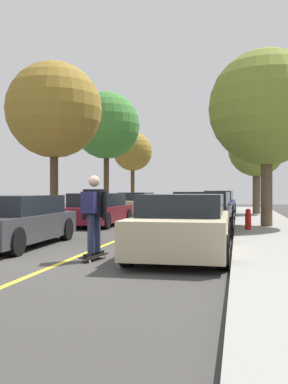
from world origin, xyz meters
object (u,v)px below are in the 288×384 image
(street_tree_right_nearest, at_px, (267,108))
(street_tree_right_near, at_px, (256,149))
(parked_car_right_near, at_px, (203,213))
(parked_car_right_farthest, at_px, (219,202))
(parked_car_right_nearest, at_px, (184,225))
(street_tree_left_near, at_px, (106,126))
(parked_car_right_far, at_px, (213,206))
(parked_car_left_nearest, at_px, (14,221))
(parked_car_left_near, at_px, (97,210))
(parked_car_left_far, at_px, (136,204))
(fire_hydrant, at_px, (248,219))
(skateboarder, at_px, (93,210))
(street_tree_left_nearest, at_px, (54,110))
(street_tree_left_far, at_px, (133,152))
(skateboard, at_px, (94,256))

(street_tree_right_nearest, relative_size, street_tree_right_near, 1.22)
(parked_car_right_near, height_order, street_tree_right_nearest, street_tree_right_nearest)
(street_tree_right_nearest, bearing_deg, parked_car_right_farthest, 100.82)
(parked_car_right_nearest, xyz_separation_m, street_tree_left_near, (-6.70, 16.02, 4.75))
(parked_car_right_far, distance_m, street_tree_right_near, 5.55)
(parked_car_left_nearest, relative_size, parked_car_left_near, 1.02)
(street_tree_left_near, bearing_deg, parked_car_left_far, -34.19)
(parked_car_left_near, xyz_separation_m, fire_hydrant, (6.00, -2.26, -0.17))
(parked_car_right_farthest, distance_m, street_tree_left_near, 8.57)
(street_tree_right_near, xyz_separation_m, skateboarder, (-3.93, -17.07, -2.80))
(parked_car_left_near, distance_m, parked_car_right_far, 6.31)
(street_tree_right_nearest, bearing_deg, street_tree_left_nearest, 172.39)
(parked_car_left_far, xyz_separation_m, street_tree_left_far, (-2.20, 8.30, 3.76))
(street_tree_right_nearest, bearing_deg, street_tree_left_far, 119.43)
(parked_car_left_near, bearing_deg, parked_car_right_farthest, 67.72)
(parked_car_right_nearest, distance_m, street_tree_left_near, 18.00)
(skateboarder, bearing_deg, street_tree_right_nearest, 64.15)
(parked_car_left_near, height_order, parked_car_left_far, parked_car_left_far)
(parked_car_left_nearest, relative_size, parked_car_left_far, 1.06)
(parked_car_left_near, xyz_separation_m, parked_car_right_nearest, (4.50, -7.59, 0.01))
(street_tree_right_nearest, bearing_deg, parked_car_right_nearest, -107.26)
(parked_car_right_far, distance_m, parked_car_right_farthest, 6.56)
(parked_car_left_far, distance_m, skateboarder, 15.82)
(street_tree_right_nearest, xyz_separation_m, fire_hydrant, (-0.70, -1.74, -4.00))
(street_tree_left_nearest, relative_size, skateboard, 8.00)
(parked_car_left_nearest, xyz_separation_m, parked_car_right_nearest, (4.50, -0.75, 0.02))
(parked_car_left_near, xyz_separation_m, street_tree_left_near, (-2.20, 8.44, 4.77))
(parked_car_left_nearest, bearing_deg, street_tree_left_near, 98.18)
(parked_car_right_far, height_order, street_tree_right_near, street_tree_right_near)
(parked_car_left_nearest, relative_size, street_tree_left_far, 0.80)
(street_tree_left_far, xyz_separation_m, fire_hydrant, (8.20, -17.51, -3.94))
(skateboarder, bearing_deg, parked_car_left_nearest, 146.96)
(parked_car_left_near, height_order, fire_hydrant, parked_car_left_near)
(parked_car_right_far, xyz_separation_m, skateboarder, (-1.74, -13.05, 0.34))
(parked_car_right_far, distance_m, skateboarder, 13.17)
(street_tree_left_near, bearing_deg, parked_car_right_far, -30.95)
(street_tree_left_far, bearing_deg, parked_car_left_nearest, -84.32)
(parked_car_left_far, xyz_separation_m, parked_car_right_farthest, (4.50, 4.04, 0.04))
(parked_car_right_nearest, relative_size, parked_car_right_far, 1.07)
(skateboard, height_order, skateboarder, skateboarder)
(parked_car_left_far, distance_m, parked_car_right_nearest, 15.21)
(parked_car_right_far, xyz_separation_m, fire_hydrant, (1.50, -6.68, -0.21))
(parked_car_left_far, bearing_deg, skateboarder, -79.94)
(street_tree_right_near, bearing_deg, parked_car_left_nearest, -113.68)
(street_tree_right_nearest, distance_m, skateboarder, 9.66)
(parked_car_left_nearest, height_order, parked_car_right_nearest, parked_car_right_nearest)
(fire_hydrant, bearing_deg, street_tree_right_near, 86.27)
(street_tree_left_near, bearing_deg, skateboarder, -73.79)
(street_tree_left_far, bearing_deg, street_tree_left_near, -90.00)
(parked_car_right_near, height_order, street_tree_left_near, street_tree_left_near)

